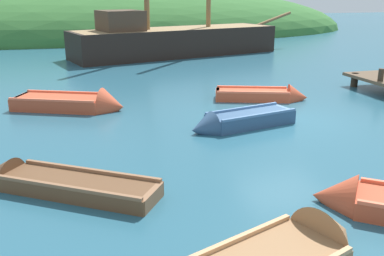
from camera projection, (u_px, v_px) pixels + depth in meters
name	position (u px, v px, depth m)	size (l,w,h in m)	color
ground_plane	(284.00, 120.00, 13.28)	(120.00, 120.00, 0.00)	#285B70
shore_hill	(76.00, 34.00, 40.43)	(53.51, 22.02, 8.95)	#387033
sailing_ship	(174.00, 45.00, 26.41)	(15.20, 6.21, 12.68)	black
rowboat_outer_left	(53.00, 185.00, 8.58)	(3.67, 2.95, 0.87)	brown
rowboat_near_dock	(266.00, 97.00, 15.68)	(3.36, 2.03, 0.95)	#C64C2D
rowboat_center	(77.00, 105.00, 14.40)	(3.80, 2.64, 1.21)	#C64C2D
rowboat_outer_right	(238.00, 123.00, 12.48)	(3.34, 1.60, 0.89)	#335175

